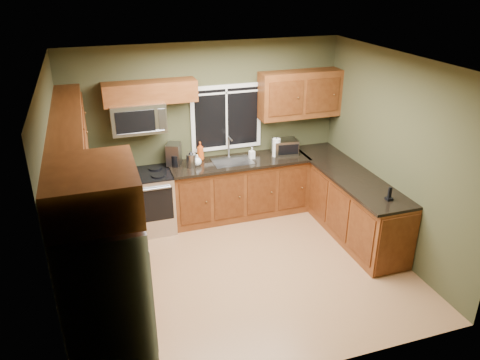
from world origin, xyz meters
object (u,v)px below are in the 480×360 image
toaster_oven (285,147)px  soap_bottle_b (252,153)px  microwave (138,118)px  coffee_maker (174,155)px  soap_bottle_a (200,151)px  refrigerator (109,303)px  range (147,201)px  soap_bottle_c (197,160)px  cordless_phone (389,196)px  paper_towel_roll (276,147)px  kettle (191,160)px

toaster_oven → soap_bottle_b: bearing=-177.0°
microwave → coffee_maker: 0.80m
microwave → soap_bottle_a: 1.11m
toaster_oven → refrigerator: bearing=-136.0°
range → toaster_oven: size_ratio=2.27×
soap_bottle_a → soap_bottle_c: bearing=-116.6°
soap_bottle_a → range: bearing=-165.6°
cordless_phone → soap_bottle_a: bearing=133.2°
paper_towel_roll → soap_bottle_b: paper_towel_roll is taller
soap_bottle_b → coffee_maker: bearing=173.4°
toaster_oven → cordless_phone: size_ratio=2.31×
range → soap_bottle_b: size_ratio=5.14×
paper_towel_roll → soap_bottle_b: bearing=176.9°
kettle → coffee_maker: bearing=140.8°
toaster_oven → coffee_maker: (-1.76, 0.11, 0.03)m
kettle → soap_bottle_b: (0.97, 0.04, -0.03)m
soap_bottle_b → soap_bottle_c: (-0.87, 0.00, -0.01)m
toaster_oven → soap_bottle_b: toaster_oven is taller
paper_towel_roll → soap_bottle_b: 0.40m
soap_bottle_a → paper_towel_roll: bearing=-10.7°
toaster_oven → soap_bottle_c: bearing=-178.8°
soap_bottle_a → cordless_phone: (1.97, -2.09, -0.09)m
range → soap_bottle_b: 1.76m
toaster_oven → soap_bottle_c: size_ratio=2.44×
refrigerator → cordless_phone: (3.55, 0.91, 0.09)m
coffee_maker → kettle: 0.29m
soap_bottle_b → soap_bottle_c: 0.87m
toaster_oven → coffee_maker: size_ratio=1.26×
kettle → soap_bottle_b: bearing=2.5°
cordless_phone → soap_bottle_c: bearing=137.5°
microwave → toaster_oven: (2.24, -0.08, -0.67)m
toaster_oven → cordless_phone: bearing=-71.9°
coffee_maker → paper_towel_roll: 1.60m
soap_bottle_c → cordless_phone: (2.07, -1.89, -0.03)m
paper_towel_roll → coffee_maker: bearing=174.3°
soap_bottle_a → soap_bottle_b: bearing=-14.5°
paper_towel_roll → soap_bottle_c: size_ratio=1.88×
soap_bottle_b → soap_bottle_a: bearing=165.5°
paper_towel_roll → kettle: bearing=-179.2°
range → cordless_phone: size_ratio=5.24×
range → kettle: size_ratio=3.69×
refrigerator → paper_towel_roll: refrigerator is taller
microwave → toaster_oven: 2.34m
range → cordless_phone: cordless_phone is taller
refrigerator → coffee_maker: size_ratio=5.50×
toaster_oven → kettle: bearing=-177.3°
soap_bottle_c → paper_towel_roll: bearing=-1.0°
coffee_maker → soap_bottle_c: coffee_maker is taller
paper_towel_roll → soap_bottle_c: 1.27m
refrigerator → cordless_phone: size_ratio=10.05×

